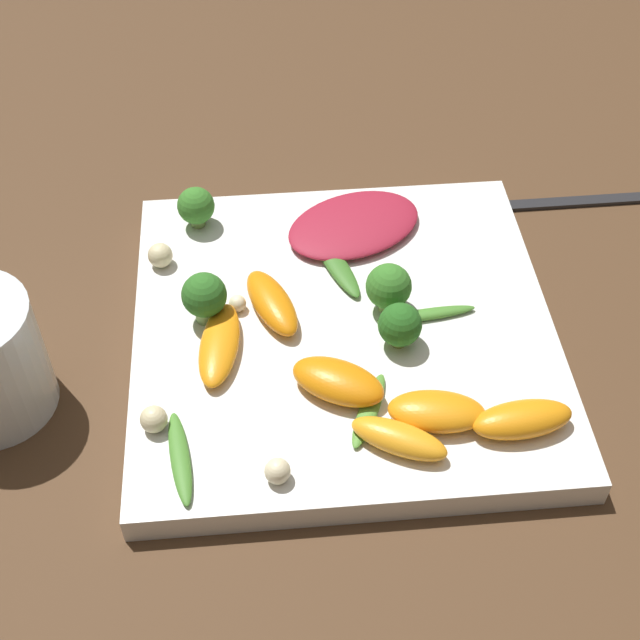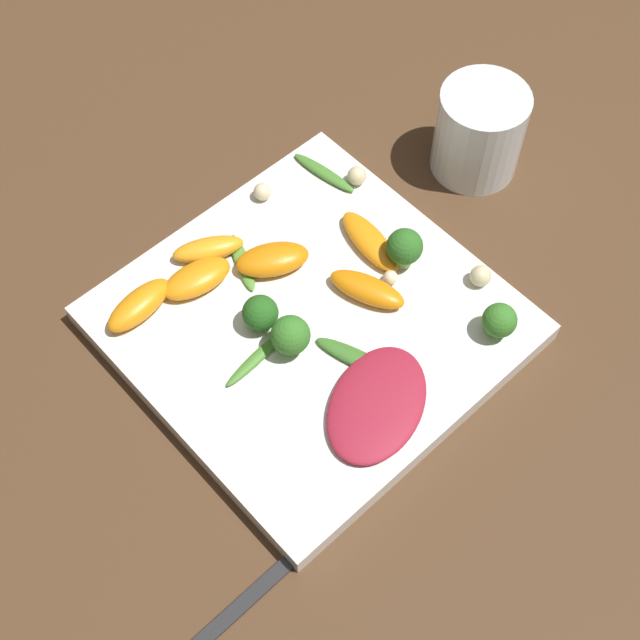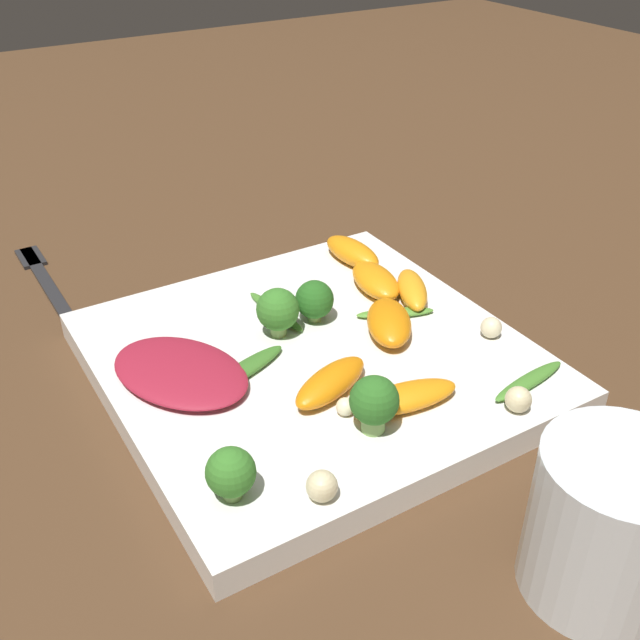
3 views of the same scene
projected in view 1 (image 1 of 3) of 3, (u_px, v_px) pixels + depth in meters
The scene contains 22 objects.
ground_plane at pixel (343, 342), 0.64m from camera, with size 2.40×2.40×0.00m, color #4C331E.
plate at pixel (343, 333), 0.63m from camera, with size 0.29×0.29×0.02m.
fork at pixel (620, 198), 0.74m from camera, with size 0.02×0.18×0.01m.
radicchio_leaf_0 at pixel (354, 225), 0.68m from camera, with size 0.11×0.13×0.01m.
orange_segment_0 at pixel (399, 439), 0.54m from camera, with size 0.05×0.07×0.02m.
orange_segment_1 at pixel (522, 419), 0.55m from camera, with size 0.03×0.07×0.02m.
orange_segment_2 at pixel (219, 344), 0.60m from camera, with size 0.08×0.04×0.01m.
orange_segment_3 at pixel (437, 411), 0.56m from camera, with size 0.04×0.07×0.02m.
orange_segment_4 at pixel (272, 303), 0.62m from camera, with size 0.07×0.05×0.02m.
orange_segment_5 at pixel (338, 381), 0.57m from camera, with size 0.06×0.07×0.02m.
broccoli_floret_0 at pixel (196, 206), 0.68m from camera, with size 0.03×0.03×0.03m.
broccoli_floret_1 at pixel (400, 325), 0.60m from camera, with size 0.03×0.03×0.03m.
broccoli_floret_2 at pixel (204, 297), 0.61m from camera, with size 0.03×0.03×0.04m.
broccoli_floret_3 at pixel (389, 287), 0.62m from camera, with size 0.03×0.03×0.04m.
arugula_sprig_0 at pixel (369, 410), 0.57m from camera, with size 0.06×0.04×0.01m.
arugula_sprig_1 at pixel (427, 318), 0.62m from camera, with size 0.02×0.07×0.01m.
arugula_sprig_2 at pixel (341, 263), 0.66m from camera, with size 0.08×0.04×0.01m.
arugula_sprig_3 at pixel (180, 458), 0.54m from camera, with size 0.07×0.02×0.01m.
macadamia_nut_0 at pixel (160, 255), 0.66m from camera, with size 0.02×0.02×0.02m.
macadamia_nut_1 at pixel (277, 471), 0.53m from camera, with size 0.02×0.02×0.02m.
macadamia_nut_2 at pixel (154, 419), 0.55m from camera, with size 0.02×0.02×0.02m.
macadamia_nut_3 at pixel (237, 303), 0.63m from camera, with size 0.01×0.01×0.01m.
Camera 1 is at (0.42, -0.05, 0.48)m, focal length 50.00 mm.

